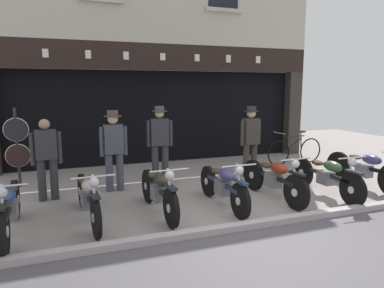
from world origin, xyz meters
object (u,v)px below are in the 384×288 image
(motorcycle_center_right, at_px, (274,178))
(advert_board_far, at_px, (245,98))
(salesman_left, at_px, (47,156))
(motorcycle_right, at_px, (327,175))
(assistant_far_right, at_px, (251,138))
(motorcycle_left, at_px, (88,197))
(salesman_right, at_px, (160,142))
(advert_board_near, at_px, (214,95))
(motorcycle_far_left, at_px, (10,207))
(tyre_sign_pole, at_px, (17,144))
(shopkeeper_center, at_px, (114,147))
(leaning_bicycle, at_px, (295,150))
(motorcycle_center_left, at_px, (159,190))
(motorcycle_far_right, at_px, (365,169))
(motorcycle_center, at_px, (223,185))

(motorcycle_center_right, bearing_deg, advert_board_far, -114.37)
(advert_board_far, bearing_deg, salesman_left, -154.06)
(motorcycle_right, relative_size, assistant_far_right, 1.21)
(motorcycle_left, bearing_deg, salesman_right, -138.33)
(motorcycle_center_right, height_order, advert_board_near, advert_board_near)
(motorcycle_far_left, relative_size, motorcycle_right, 1.00)
(assistant_far_right, bearing_deg, motorcycle_right, 102.91)
(tyre_sign_pole, distance_m, advert_board_far, 6.58)
(shopkeeper_center, xyz_separation_m, assistant_far_right, (3.23, 0.09, 0.01))
(motorcycle_far_left, bearing_deg, salesman_right, -146.33)
(motorcycle_right, height_order, leaning_bicycle, leaning_bicycle)
(salesman_left, height_order, advert_board_near, advert_board_near)
(motorcycle_far_left, height_order, advert_board_far, advert_board_far)
(motorcycle_center_left, bearing_deg, motorcycle_left, -4.59)
(motorcycle_far_left, bearing_deg, motorcycle_far_right, -179.88)
(motorcycle_right, bearing_deg, advert_board_far, -96.14)
(motorcycle_center_left, height_order, motorcycle_far_right, motorcycle_far_right)
(motorcycle_center, relative_size, assistant_far_right, 1.14)
(motorcycle_center, bearing_deg, motorcycle_center_left, -2.84)
(motorcycle_left, distance_m, motorcycle_right, 4.55)
(motorcycle_far_right, bearing_deg, salesman_left, -16.20)
(motorcycle_center_left, distance_m, advert_board_near, 5.31)
(motorcycle_far_left, height_order, motorcycle_center_right, motorcycle_far_left)
(assistant_far_right, height_order, leaning_bicycle, assistant_far_right)
(salesman_left, xyz_separation_m, salesman_right, (2.29, 0.31, 0.11))
(motorcycle_far_left, distance_m, motorcycle_center_left, 2.25)
(assistant_far_right, height_order, tyre_sign_pole, tyre_sign_pole)
(advert_board_far, bearing_deg, tyre_sign_pole, -165.86)
(motorcycle_right, bearing_deg, motorcycle_center_left, -1.52)
(motorcycle_center_left, distance_m, motorcycle_far_right, 4.50)
(motorcycle_center_left, distance_m, shopkeeper_center, 1.79)
(shopkeeper_center, xyz_separation_m, leaning_bicycle, (5.15, 0.94, -0.55))
(motorcycle_right, distance_m, shopkeeper_center, 4.32)
(motorcycle_center, bearing_deg, motorcycle_right, 177.11)
(motorcycle_far_right, height_order, leaning_bicycle, leaning_bicycle)
(motorcycle_center_right, bearing_deg, motorcycle_center, -0.09)
(salesman_left, bearing_deg, motorcycle_right, 158.25)
(tyre_sign_pole, bearing_deg, salesman_left, -62.53)
(motorcycle_center, height_order, salesman_left, salesman_left)
(salesman_left, bearing_deg, shopkeeper_center, -176.38)
(motorcycle_left, distance_m, advert_board_near, 5.97)
(motorcycle_center_left, distance_m, salesman_right, 1.91)
(motorcycle_center_left, xyz_separation_m, salesman_right, (0.50, 1.76, 0.55))
(leaning_bicycle, bearing_deg, motorcycle_left, 111.23)
(advert_board_far, height_order, leaning_bicycle, advert_board_far)
(motorcycle_center_left, xyz_separation_m, assistant_far_right, (2.73, 1.73, 0.53))
(motorcycle_left, bearing_deg, salesman_left, -70.08)
(motorcycle_center, bearing_deg, motorcycle_left, -2.93)
(assistant_far_right, height_order, advert_board_near, advert_board_near)
(motorcycle_center_right, bearing_deg, motorcycle_far_left, -1.28)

